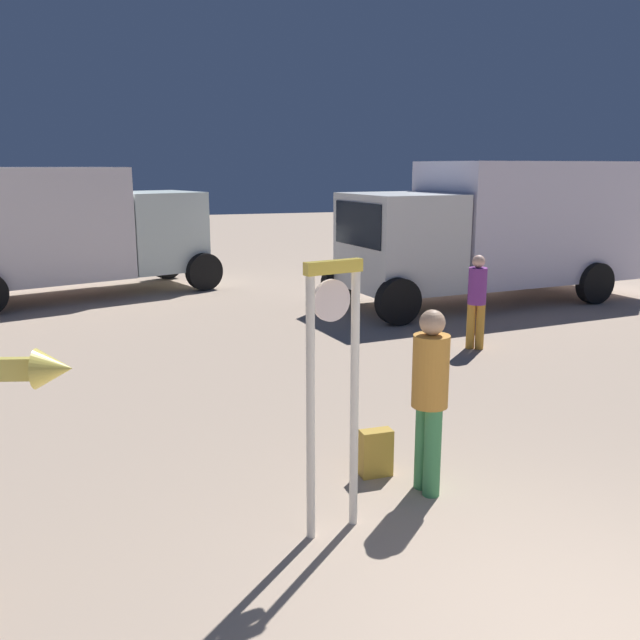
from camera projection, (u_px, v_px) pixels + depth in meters
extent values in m
cylinder|color=white|center=(311.00, 412.00, 5.33)|extent=(0.07, 0.07, 2.15)
cylinder|color=white|center=(354.00, 402.00, 5.55)|extent=(0.07, 0.07, 2.15)
cube|color=yellow|center=(334.00, 267.00, 5.19)|extent=(0.50, 0.20, 0.10)
cylinder|color=white|center=(331.00, 300.00, 5.27)|extent=(0.33, 0.12, 0.33)
cube|color=black|center=(330.00, 300.00, 5.30)|extent=(0.07, 0.03, 0.07)
cube|color=black|center=(330.00, 300.00, 5.30)|extent=(0.05, 0.02, 0.13)
cone|color=#F7DE5D|center=(54.00, 369.00, 4.16)|extent=(0.28, 0.30, 0.25)
cylinder|color=#3F8B50|center=(423.00, 446.00, 6.33)|extent=(0.16, 0.16, 0.83)
cylinder|color=#3F8B50|center=(432.00, 453.00, 6.18)|extent=(0.16, 0.16, 0.83)
cylinder|color=#CA8733|center=(431.00, 371.00, 6.09)|extent=(0.33, 0.33, 0.66)
sphere|color=tan|center=(432.00, 322.00, 6.00)|extent=(0.23, 0.23, 0.23)
cube|color=gold|center=(376.00, 453.00, 6.62)|extent=(0.31, 0.15, 0.47)
cube|color=#B68C2C|center=(372.00, 456.00, 6.73)|extent=(0.22, 0.04, 0.20)
cylinder|color=gold|center=(480.00, 327.00, 11.21)|extent=(0.14, 0.14, 0.75)
cylinder|color=gold|center=(471.00, 326.00, 11.24)|extent=(0.14, 0.14, 0.75)
cylinder|color=#7E3490|center=(477.00, 286.00, 11.08)|extent=(0.30, 0.30, 0.60)
sphere|color=beige|center=(479.00, 261.00, 10.99)|extent=(0.21, 0.21, 0.21)
cube|color=silver|center=(531.00, 221.00, 15.39)|extent=(5.07, 2.92, 2.60)
cube|color=silver|center=(399.00, 242.00, 14.06)|extent=(2.18, 2.46, 1.96)
cube|color=black|center=(358.00, 224.00, 13.57)|extent=(0.25, 1.88, 0.86)
cylinder|color=black|center=(341.00, 282.00, 15.04)|extent=(0.92, 0.35, 0.90)
cylinder|color=black|center=(398.00, 302.00, 12.91)|extent=(0.92, 0.35, 0.90)
cylinder|color=black|center=(521.00, 269.00, 17.08)|extent=(0.92, 0.35, 0.90)
cylinder|color=black|center=(595.00, 283.00, 14.95)|extent=(0.92, 0.35, 0.90)
cube|color=white|center=(10.00, 226.00, 14.77)|extent=(5.20, 3.57, 2.47)
cube|color=silver|center=(157.00, 231.00, 16.81)|extent=(2.41, 2.52, 1.89)
cube|color=black|center=(191.00, 214.00, 17.28)|extent=(0.58, 1.63, 0.83)
cylinder|color=black|center=(204.00, 272.00, 16.57)|extent=(0.93, 0.53, 0.90)
cylinder|color=black|center=(166.00, 262.00, 18.27)|extent=(0.93, 0.53, 0.90)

